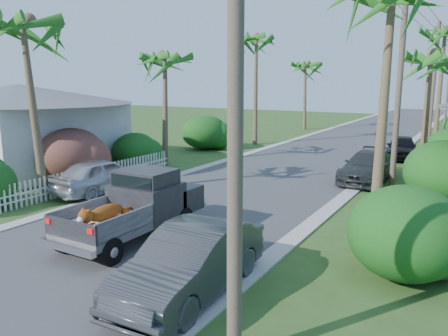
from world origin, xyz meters
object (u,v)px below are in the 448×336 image
Objects in this scene: parked_car_rf at (401,147)px; palm_l_d at (306,64)px; palm_r_b at (432,55)px; house_left at (20,130)px; pickup_truck at (141,204)px; parked_car_ln at (102,176)px; palm_l_c at (256,38)px; utility_pole_b at (399,85)px; parked_car_rm at (368,167)px; palm_l_a at (26,23)px; palm_l_b at (164,56)px; parked_car_rn at (191,262)px; utility_pole_c at (434,84)px; palm_r_c at (445,31)px; utility_pole_a at (235,92)px.

parked_car_rf is 0.55× the size of palm_l_d.
palm_r_b is 0.80× the size of house_left.
pickup_truck reaches higher than parked_car_rf.
parked_car_rf is 0.94× the size of parked_car_ln.
utility_pole_b is at bearing -37.81° from palm_l_c.
pickup_truck is at bearing -73.29° from palm_l_c.
pickup_truck reaches higher than parked_car_rm.
utility_pole_b is (11.80, 10.00, -2.33)m from palm_l_a.
palm_l_a is 9.05m from palm_l_b.
palm_l_c is at bearing 110.28° from parked_car_rn.
palm_l_d is 23.08m from palm_r_b.
parked_car_rn is 28.74m from utility_pole_c.
utility_pole_b is at bearing -92.64° from palm_r_c.
parked_car_rn is at bearing -34.00° from pickup_truck.
pickup_truck is at bearing -78.51° from palm_l_d.
parked_car_ln is at bearing -143.61° from utility_pole_b.
parked_car_rf is (0.34, 7.52, 0.01)m from parked_car_rm.
house_left is at bearing 153.03° from parked_car_rn.
pickup_truck is at bearing -109.61° from parked_car_rm.
parked_car_rm is at bearing -99.51° from parked_car_rf.
parked_car_rf is (4.74, 18.87, -0.29)m from pickup_truck.
pickup_truck is 8.63m from palm_l_a.
parked_car_rn is 0.51× the size of palm_l_c.
utility_pole_c is at bearing 90.00° from utility_pole_a.
palm_l_b is at bearing 127.05° from parked_car_rn.
palm_l_c reaches higher than parked_car_ln.
parked_car_ln is 6.66m from palm_l_a.
parked_car_rm is at bearing 68.81° from pickup_truck.
parked_car_rn is at bearing -94.03° from utility_pole_c.
utility_pole_c reaches higher than parked_car_rm.
pickup_truck is at bearing -102.16° from utility_pole_c.
palm_l_c is 0.98× the size of palm_r_c.
palm_r_b reaches higher than parked_car_rm.
pickup_truck is 4.35m from parked_car_rn.
parked_car_rn is at bearing -99.97° from parked_car_rf.
palm_l_c is 1.02× the size of house_left.
parked_car_rm is 1.09× the size of parked_car_ln.
parked_car_rm is 4.09m from utility_pole_b.
palm_l_d is 0.86× the size of house_left.
parked_car_ln is at bearing 61.25° from palm_l_a.
pickup_truck is at bearing 143.10° from parked_car_rn.
parked_car_ln is (-8.60, 5.60, -0.00)m from parked_car_rn.
utility_pole_b is (0.00, 15.00, 0.00)m from utility_pole_a.
utility_pole_b is (1.20, -0.36, 3.89)m from parked_car_rm.
palm_l_d is at bearing 119.95° from utility_pole_b.
utility_pole_a reaches higher than parked_car_rf.
palm_l_a is at bearing -139.72° from utility_pole_b.
palm_l_b is 22.00m from palm_l_d.
house_left is at bearing 159.01° from pickup_truck.
parked_car_rn is 36.31m from palm_l_d.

